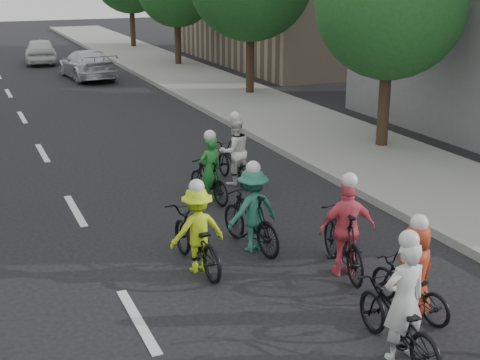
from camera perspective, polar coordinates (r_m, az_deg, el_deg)
ground at (r=10.00m, az=-8.71°, el=-11.78°), size 120.00×120.00×0.00m
sidewalk_right at (r=21.58m, az=5.02°, el=4.74°), size 4.00×80.00×0.15m
curb_right at (r=20.74m, az=0.26°, el=4.32°), size 0.18×80.00×0.18m
tree_r_0 at (r=18.61m, az=12.73°, el=14.43°), size 4.00×4.00×5.97m
cyclist_0 at (r=9.07m, az=13.43°, el=-11.18°), size 0.70×1.85×1.80m
cyclist_2 at (r=11.24m, az=-3.75°, el=-4.79°), size 0.97×1.97×1.61m
cyclist_3 at (r=11.18m, az=8.92°, el=-4.74°), size 1.01×1.93×1.77m
cyclist_4 at (r=10.14m, az=14.44°, el=-8.25°), size 0.78×1.60×1.58m
cyclist_5 at (r=14.49m, az=-2.63°, el=0.30°), size 0.72×1.59×1.61m
cyclist_6 at (r=15.69m, az=-0.51°, el=1.88°), size 0.80×1.78×1.74m
cyclist_7 at (r=11.97m, az=1.00°, el=-3.03°), size 1.07×1.85×1.68m
follow_car_lead at (r=31.84m, az=-12.96°, el=9.61°), size 2.22×4.66×1.31m
follow_car_trail at (r=37.68m, az=-16.67°, el=10.53°), size 1.98×4.07×1.34m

